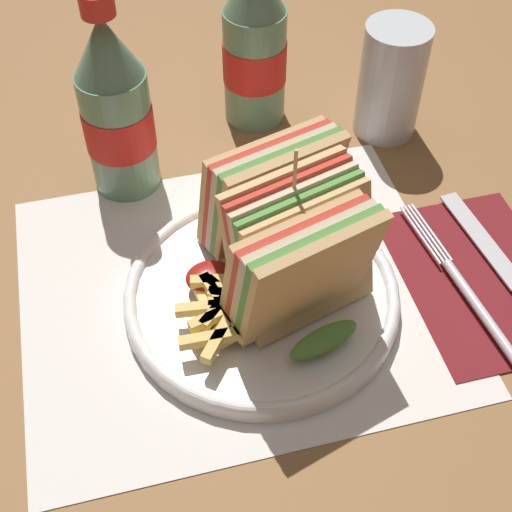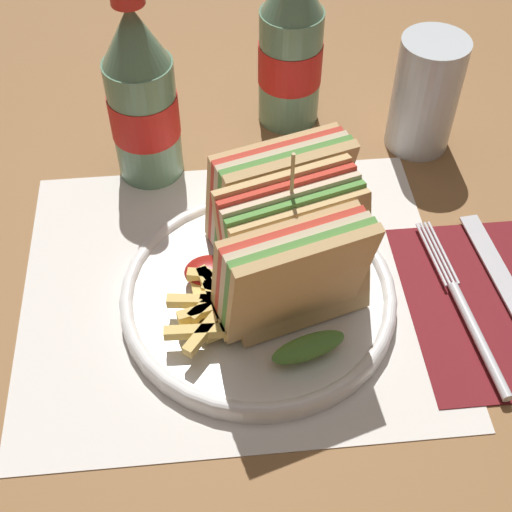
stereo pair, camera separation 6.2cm
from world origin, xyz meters
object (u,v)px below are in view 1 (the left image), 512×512
coke_bottle_near (116,110)px  glass_near (390,87)px  plate_main (262,295)px  knife (507,272)px  coke_bottle_far (255,45)px  club_sandwich (289,237)px  fork (468,294)px

coke_bottle_near → glass_near: (0.29, 0.02, -0.04)m
plate_main → knife: plate_main is taller
plate_main → coke_bottle_near: coke_bottle_near is taller
coke_bottle_far → glass_near: (0.13, -0.06, -0.04)m
coke_bottle_far → club_sandwich: bearing=-97.8°
club_sandwich → coke_bottle_near: size_ratio=0.95×
fork → glass_near: size_ratio=1.57×
plate_main → coke_bottle_near: (-0.09, 0.19, 0.08)m
fork → knife: bearing=13.6°
knife → fork: bearing=-166.4°
club_sandwich → fork: 0.17m
plate_main → coke_bottle_far: size_ratio=1.16×
knife → glass_near: (-0.03, 0.23, 0.05)m
coke_bottle_near → glass_near: 0.29m
plate_main → fork: size_ratio=1.24×
fork → coke_bottle_far: coke_bottle_far is taller
club_sandwich → fork: bearing=-16.8°
coke_bottle_far → glass_near: size_ratio=1.68×
club_sandwich → coke_bottle_near: coke_bottle_near is taller
club_sandwich → coke_bottle_near: bearing=122.9°
club_sandwich → glass_near: 0.26m
fork → coke_bottle_far: bearing=105.7°
glass_near → fork: bearing=-93.5°
coke_bottle_far → knife: bearing=-60.1°
club_sandwich → glass_near: bearing=49.8°
plate_main → glass_near: bearing=46.5°
coke_bottle_near → glass_near: coke_bottle_near is taller
coke_bottle_near → coke_bottle_far: (0.15, 0.08, 0.00)m
plate_main → glass_near: 0.29m
knife → coke_bottle_far: 0.34m
club_sandwich → knife: size_ratio=0.93×
glass_near → coke_bottle_near: bearing=-176.7°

